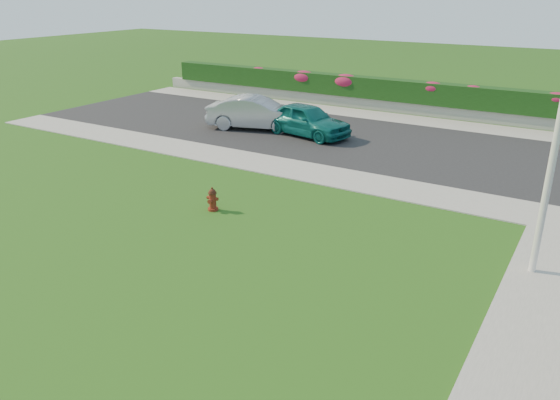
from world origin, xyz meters
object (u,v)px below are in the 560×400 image
Objects in this scene: fire_hydrant at (213,199)px; utility_pole at (555,148)px; sedan_teal at (307,120)px; sedan_silver at (256,113)px.

utility_pole reaches higher than fire_hydrant.
sedan_teal is at bearing 95.26° from fire_hydrant.
sedan_silver is at bearing 148.20° from utility_pole.
fire_hydrant is at bearing -171.78° from sedan_silver.
fire_hydrant is 10.04m from sedan_silver.
sedan_silver reaches higher than sedan_teal.
sedan_silver is (-4.40, 9.01, 0.44)m from fire_hydrant.
fire_hydrant is 9.21m from utility_pole.
utility_pole is (8.77, 0.84, 2.69)m from fire_hydrant.
sedan_teal reaches higher than fire_hydrant.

